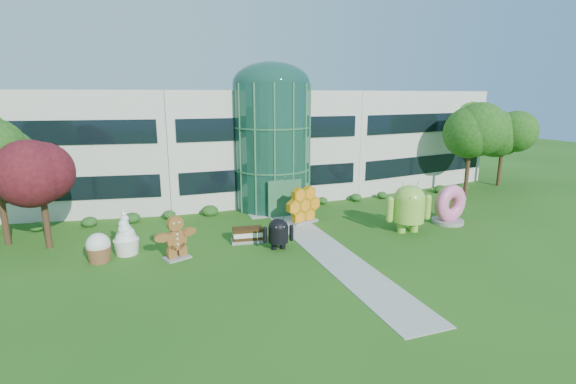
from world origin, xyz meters
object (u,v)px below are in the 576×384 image
object	(u,v)px
android_green	(409,205)
donut	(449,204)
gingerbread	(176,237)
android_black	(278,231)

from	to	relation	value
android_green	donut	distance (m)	3.98
donut	gingerbread	distance (m)	18.87
android_black	gingerbread	world-z (taller)	gingerbread
android_black	donut	size ratio (longest dim) A/B	0.77
android_green	donut	bearing A→B (deg)	16.96
android_green	donut	xyz separation A→B (m)	(3.89, 0.69, -0.45)
gingerbread	android_green	bearing A→B (deg)	-22.97
android_black	gingerbread	xyz separation A→B (m)	(-5.82, 0.51, 0.17)
donut	gingerbread	xyz separation A→B (m)	(-18.87, -0.27, -0.16)
android_green	android_black	distance (m)	9.19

